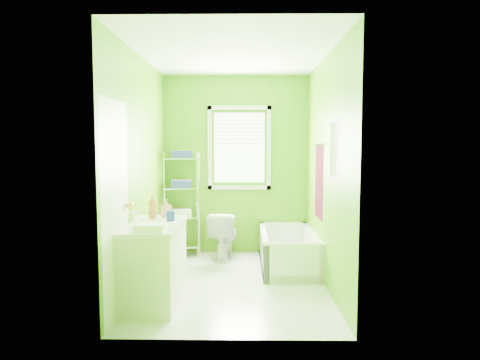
{
  "coord_description": "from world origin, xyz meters",
  "views": [
    {
      "loc": [
        0.14,
        -4.83,
        1.6
      ],
      "look_at": [
        0.08,
        0.25,
        1.18
      ],
      "focal_mm": 32.0,
      "sensor_mm": 36.0,
      "label": 1
    }
  ],
  "objects_px": {
    "vanity": "(154,260)",
    "toilet": "(224,235)",
    "bathtub": "(288,255)",
    "wire_shelf_unit": "(182,192)"
  },
  "relations": [
    {
      "from": "toilet",
      "to": "vanity",
      "type": "height_order",
      "value": "vanity"
    },
    {
      "from": "bathtub",
      "to": "toilet",
      "type": "relative_size",
      "value": 2.27
    },
    {
      "from": "wire_shelf_unit",
      "to": "vanity",
      "type": "bearing_deg",
      "value": -90.6
    },
    {
      "from": "toilet",
      "to": "vanity",
      "type": "bearing_deg",
      "value": 75.34
    },
    {
      "from": "bathtub",
      "to": "toilet",
      "type": "height_order",
      "value": "toilet"
    },
    {
      "from": "bathtub",
      "to": "vanity",
      "type": "height_order",
      "value": "vanity"
    },
    {
      "from": "wire_shelf_unit",
      "to": "toilet",
      "type": "bearing_deg",
      "value": -15.08
    },
    {
      "from": "vanity",
      "to": "wire_shelf_unit",
      "type": "xyz_separation_m",
      "value": [
        0.02,
        1.82,
        0.49
      ]
    },
    {
      "from": "bathtub",
      "to": "wire_shelf_unit",
      "type": "relative_size",
      "value": 0.99
    },
    {
      "from": "vanity",
      "to": "toilet",
      "type": "bearing_deg",
      "value": 69.24
    }
  ]
}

